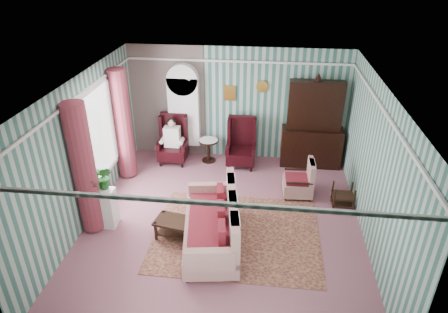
# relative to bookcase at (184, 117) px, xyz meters

# --- Properties ---
(floor) EXTENTS (6.00, 6.00, 0.00)m
(floor) POSITION_rel_bookcase_xyz_m (1.35, -2.84, -1.12)
(floor) COLOR #995968
(floor) RESTS_ON ground
(room_shell) EXTENTS (5.53, 6.02, 2.91)m
(room_shell) POSITION_rel_bookcase_xyz_m (0.73, -2.66, 0.89)
(room_shell) COLOR #37645A
(room_shell) RESTS_ON ground
(bookcase) EXTENTS (0.80, 0.28, 2.24)m
(bookcase) POSITION_rel_bookcase_xyz_m (0.00, 0.00, 0.00)
(bookcase) COLOR silver
(bookcase) RESTS_ON floor
(dresser_hutch) EXTENTS (1.50, 0.56, 2.36)m
(dresser_hutch) POSITION_rel_bookcase_xyz_m (3.25, -0.12, 0.06)
(dresser_hutch) COLOR black
(dresser_hutch) RESTS_ON floor
(wingback_left) EXTENTS (0.76, 0.80, 1.25)m
(wingback_left) POSITION_rel_bookcase_xyz_m (-0.25, -0.39, -0.50)
(wingback_left) COLOR black
(wingback_left) RESTS_ON floor
(wingback_right) EXTENTS (0.76, 0.80, 1.25)m
(wingback_right) POSITION_rel_bookcase_xyz_m (1.50, -0.39, -0.50)
(wingback_right) COLOR black
(wingback_right) RESTS_ON floor
(seated_woman) EXTENTS (0.44, 0.40, 1.18)m
(seated_woman) POSITION_rel_bookcase_xyz_m (-0.25, -0.39, -0.53)
(seated_woman) COLOR beige
(seated_woman) RESTS_ON floor
(round_side_table) EXTENTS (0.50, 0.50, 0.60)m
(round_side_table) POSITION_rel_bookcase_xyz_m (0.65, -0.24, -0.82)
(round_side_table) COLOR black
(round_side_table) RESTS_ON floor
(nest_table) EXTENTS (0.45, 0.38, 0.54)m
(nest_table) POSITION_rel_bookcase_xyz_m (3.82, -1.94, -0.85)
(nest_table) COLOR black
(nest_table) RESTS_ON floor
(plant_stand) EXTENTS (0.55, 0.35, 0.80)m
(plant_stand) POSITION_rel_bookcase_xyz_m (-1.05, -3.14, -0.72)
(plant_stand) COLOR silver
(plant_stand) RESTS_ON floor
(rug) EXTENTS (3.20, 2.60, 0.01)m
(rug) POSITION_rel_bookcase_xyz_m (1.65, -3.14, -1.11)
(rug) COLOR #4B1920
(rug) RESTS_ON floor
(sofa) EXTENTS (1.28, 2.28, 1.01)m
(sofa) POSITION_rel_bookcase_xyz_m (1.19, -3.50, -0.61)
(sofa) COLOR beige
(sofa) RESTS_ON floor
(floral_armchair) EXTENTS (0.76, 0.74, 1.04)m
(floral_armchair) POSITION_rel_bookcase_xyz_m (2.87, -1.60, -0.60)
(floral_armchair) COLOR beige
(floral_armchair) RESTS_ON floor
(coffee_table) EXTENTS (0.98, 0.63, 0.40)m
(coffee_table) POSITION_rel_bookcase_xyz_m (0.56, -3.39, -0.92)
(coffee_table) COLOR black
(coffee_table) RESTS_ON floor
(potted_plant_a) EXTENTS (0.44, 0.42, 0.39)m
(potted_plant_a) POSITION_rel_bookcase_xyz_m (-1.07, -3.28, -0.12)
(potted_plant_a) COLOR #21541A
(potted_plant_a) RESTS_ON plant_stand
(potted_plant_b) EXTENTS (0.29, 0.24, 0.49)m
(potted_plant_b) POSITION_rel_bookcase_xyz_m (-0.94, -3.05, -0.07)
(potted_plant_b) COLOR #22551A
(potted_plant_b) RESTS_ON plant_stand
(potted_plant_c) EXTENTS (0.25, 0.25, 0.39)m
(potted_plant_c) POSITION_rel_bookcase_xyz_m (-1.10, -3.03, -0.13)
(potted_plant_c) COLOR #255119
(potted_plant_c) RESTS_ON plant_stand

